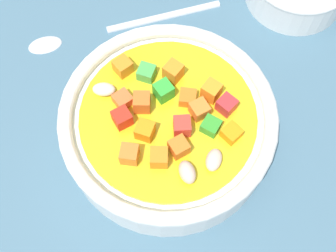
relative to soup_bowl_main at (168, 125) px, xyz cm
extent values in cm
cube|color=#42667A|center=(-0.01, 0.00, -4.16)|extent=(140.00, 140.00, 2.00)
cylinder|color=white|center=(-0.01, 0.00, -0.79)|extent=(20.40, 20.40, 4.73)
torus|color=white|center=(-0.01, 0.00, 1.99)|extent=(20.55, 20.55, 1.38)
cylinder|color=gold|center=(-0.01, 0.00, 1.78)|extent=(16.63, 16.63, 0.40)
cube|color=red|center=(2.98, 4.57, 2.70)|extent=(1.68, 1.68, 1.44)
cube|color=orange|center=(0.83, -5.24, 2.81)|extent=(2.16, 2.16, 1.67)
ellipsoid|color=beige|center=(-5.90, -2.84, 2.48)|extent=(2.49, 2.49, 1.00)
cube|color=#D66122|center=(-2.30, -1.18, 2.89)|extent=(2.16, 2.16, 1.82)
cube|color=orange|center=(2.78, -3.49, 2.79)|extent=(2.16, 2.16, 1.63)
cube|color=orange|center=(-2.84, 3.18, 2.89)|extent=(1.80, 1.80, 1.83)
ellipsoid|color=beige|center=(5.36, -2.54, 2.69)|extent=(2.51, 2.09, 1.43)
cube|color=red|center=(1.90, 0.03, 2.82)|extent=(2.15, 2.15, 1.68)
cube|color=orange|center=(1.05, 4.45, 2.88)|extent=(1.83, 1.83, 1.80)
cube|color=orange|center=(-6.54, 0.41, 2.73)|extent=(1.59, 1.59, 1.50)
cube|color=orange|center=(5.25, 2.97, 2.54)|extent=(1.57, 1.57, 1.12)
cube|color=red|center=(-2.33, -3.50, 2.77)|extent=(1.80, 1.80, 1.58)
ellipsoid|color=beige|center=(6.04, 0.49, 2.54)|extent=(2.29, 2.55, 1.12)
cube|color=orange|center=(-0.29, -2.75, 2.77)|extent=(2.08, 2.08, 1.58)
cube|color=orange|center=(3.17, -1.52, 2.72)|extent=(1.80, 1.80, 1.48)
cube|color=orange|center=(-0.47, 2.45, 2.52)|extent=(2.16, 2.16, 1.09)
cube|color=orange|center=(-3.85, -2.21, 2.55)|extent=(1.64, 1.64, 1.13)
cube|color=green|center=(3.52, 2.06, 2.55)|extent=(1.92, 1.92, 1.14)
cube|color=green|center=(-4.59, 1.30, 2.60)|extent=(2.08, 2.08, 1.24)
cube|color=green|center=(-1.92, 1.14, 2.82)|extent=(1.71, 1.71, 1.69)
cube|color=orange|center=(1.68, 2.36, 2.72)|extent=(1.82, 1.82, 1.48)
cylinder|color=silver|center=(-11.82, 9.78, -2.71)|extent=(6.62, 12.77, 0.89)
ellipsoid|color=silver|center=(-17.80, -2.96, -2.77)|extent=(3.71, 4.45, 0.77)
camera|label=1|loc=(13.14, -11.62, 38.87)|focal=47.12mm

